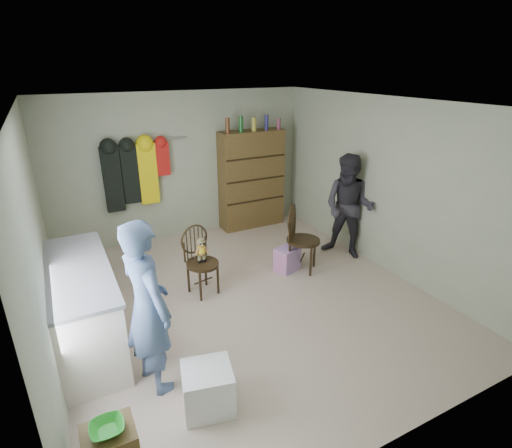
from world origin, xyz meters
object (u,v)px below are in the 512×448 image
counter (84,306)px  dresser (252,179)px  chair_far (299,235)px  chair_front (200,256)px

counter → dresser: (3.20, 2.30, 0.44)m
chair_far → dresser: size_ratio=0.50×
counter → dresser: dresser is taller
chair_front → counter: bearing=-176.9°
counter → chair_front: 1.56m
chair_front → chair_far: (1.52, -0.07, 0.02)m
counter → chair_front: size_ratio=1.96×
dresser → chair_front: bearing=-132.7°
counter → chair_far: 3.03m
chair_front → chair_far: size_ratio=0.92×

